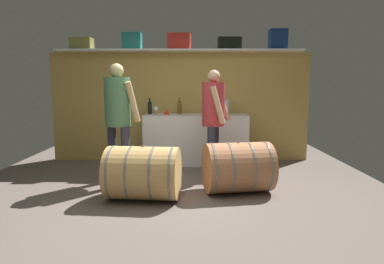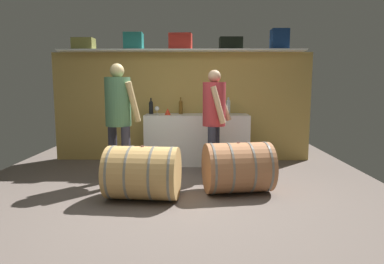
% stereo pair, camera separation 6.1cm
% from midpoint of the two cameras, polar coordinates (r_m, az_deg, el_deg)
% --- Properties ---
extents(ground_plane, '(5.93, 8.33, 0.02)m').
position_cam_midpoint_polar(ground_plane, '(4.63, -2.31, -9.88)').
color(ground_plane, '#645851').
extents(back_wall_panel, '(4.73, 0.10, 1.99)m').
position_cam_midpoint_polar(back_wall_panel, '(6.34, -1.42, 4.21)').
color(back_wall_panel, tan).
rests_on(back_wall_panel, ground).
extents(high_shelf_board, '(4.35, 0.40, 0.03)m').
position_cam_midpoint_polar(high_shelf_board, '(6.21, -1.51, 13.46)').
color(high_shelf_board, white).
rests_on(high_shelf_board, back_wall_panel).
extents(toolcase_olive, '(0.37, 0.26, 0.20)m').
position_cam_midpoint_polar(toolcase_olive, '(6.52, -17.43, 13.88)').
color(toolcase_olive, olive).
rests_on(toolcase_olive, high_shelf_board).
extents(toolcase_teal, '(0.33, 0.28, 0.29)m').
position_cam_midpoint_polar(toolcase_teal, '(6.32, -9.47, 14.74)').
color(toolcase_teal, '#217C76').
rests_on(toolcase_teal, high_shelf_board).
extents(toolcase_red, '(0.41, 0.29, 0.28)m').
position_cam_midpoint_polar(toolcase_red, '(6.23, -1.63, 14.88)').
color(toolcase_red, red).
rests_on(toolcase_red, high_shelf_board).
extents(toolcase_black, '(0.41, 0.27, 0.21)m').
position_cam_midpoint_polar(toolcase_black, '(6.25, 6.79, 14.49)').
color(toolcase_black, black).
rests_on(toolcase_black, high_shelf_board).
extents(toolcase_navy, '(0.29, 0.27, 0.35)m').
position_cam_midpoint_polar(toolcase_navy, '(6.40, 14.71, 14.77)').
color(toolcase_navy, navy).
rests_on(toolcase_navy, high_shelf_board).
extents(work_cabinet, '(1.81, 0.56, 0.89)m').
position_cam_midpoint_polar(work_cabinet, '(6.06, 1.10, -1.21)').
color(work_cabinet, white).
rests_on(work_cabinet, ground).
extents(wine_bottle_amber, '(0.07, 0.07, 0.30)m').
position_cam_midpoint_polar(wine_bottle_amber, '(6.12, -1.61, 4.27)').
color(wine_bottle_amber, brown).
rests_on(wine_bottle_amber, work_cabinet).
extents(wine_bottle_dark, '(0.07, 0.07, 0.28)m').
position_cam_midpoint_polar(wine_bottle_dark, '(6.15, -6.59, 4.19)').
color(wine_bottle_dark, black).
rests_on(wine_bottle_dark, work_cabinet).
extents(wine_bottle_clear, '(0.07, 0.07, 0.30)m').
position_cam_midpoint_polar(wine_bottle_clear, '(5.96, 6.38, 4.24)').
color(wine_bottle_clear, '#AFC1C1').
rests_on(wine_bottle_clear, work_cabinet).
extents(wine_glass, '(0.08, 0.08, 0.15)m').
position_cam_midpoint_polar(wine_glass, '(5.95, -5.58, 3.90)').
color(wine_glass, white).
rests_on(wine_glass, work_cabinet).
extents(red_funnel, '(0.11, 0.11, 0.11)m').
position_cam_midpoint_polar(red_funnel, '(5.93, -3.81, 3.43)').
color(red_funnel, red).
rests_on(red_funnel, work_cabinet).
extents(wine_barrel_near, '(0.95, 0.78, 0.67)m').
position_cam_midpoint_polar(wine_barrel_near, '(4.52, 8.07, -5.90)').
color(wine_barrel_near, '#B07249').
rests_on(wine_barrel_near, ground).
extents(wine_barrel_far, '(0.93, 0.73, 0.67)m').
position_cam_midpoint_polar(wine_barrel_far, '(4.25, -7.82, -6.78)').
color(wine_barrel_far, tan).
rests_on(wine_barrel_far, ground).
extents(winemaker_pouring, '(0.53, 0.50, 1.70)m').
position_cam_midpoint_polar(winemaker_pouring, '(4.92, -11.84, 3.53)').
color(winemaker_pouring, '#2C2D3C').
rests_on(winemaker_pouring, ground).
extents(visitor_tasting, '(0.46, 0.52, 1.62)m').
position_cam_midpoint_polar(visitor_tasting, '(5.13, 4.12, 3.33)').
color(visitor_tasting, '#262B3D').
rests_on(visitor_tasting, ground).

